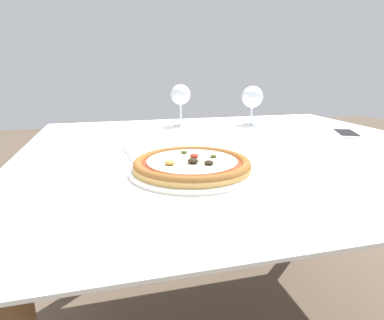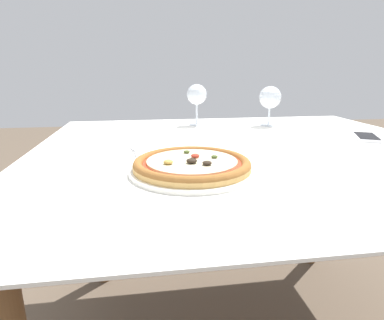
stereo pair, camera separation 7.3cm
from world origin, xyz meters
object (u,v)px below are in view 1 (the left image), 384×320
object	(u,v)px
fork	(130,154)
wine_glass_far_left	(181,95)
pizza_plate	(192,165)
cell_phone	(346,134)
wine_glass_far_right	(252,97)
dining_table	(237,170)

from	to	relation	value
fork	wine_glass_far_left	bearing A→B (deg)	61.18
pizza_plate	cell_phone	bearing A→B (deg)	23.61
wine_glass_far_left	wine_glass_far_right	distance (m)	0.30
fork	cell_phone	bearing A→B (deg)	6.20
cell_phone	pizza_plate	bearing A→B (deg)	-156.39
fork	wine_glass_far_left	world-z (taller)	wine_glass_far_left
fork	wine_glass_far_left	size ratio (longest dim) A/B	1.00
wine_glass_far_left	cell_phone	size ratio (longest dim) A/B	1.06
pizza_plate	wine_glass_far_left	world-z (taller)	wine_glass_far_left
dining_table	wine_glass_far_left	size ratio (longest dim) A/B	7.58
pizza_plate	wine_glass_far_right	size ratio (longest dim) A/B	1.77
fork	cell_phone	distance (m)	0.78
pizza_plate	wine_glass_far_right	distance (m)	0.72
dining_table	wine_glass_far_right	world-z (taller)	wine_glass_far_right
dining_table	fork	xyz separation A→B (m)	(-0.33, -0.03, 0.08)
wine_glass_far_left	cell_phone	distance (m)	0.65
fork	wine_glass_far_right	xyz separation A→B (m)	(0.54, 0.39, 0.11)
dining_table	wine_glass_far_left	world-z (taller)	wine_glass_far_left
pizza_plate	wine_glass_far_left	distance (m)	0.66
dining_table	fork	distance (m)	0.34
pizza_plate	cell_phone	distance (m)	0.70
dining_table	pizza_plate	world-z (taller)	pizza_plate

